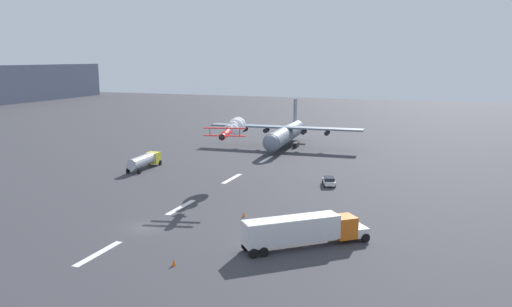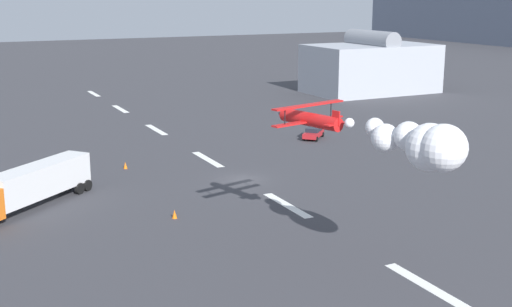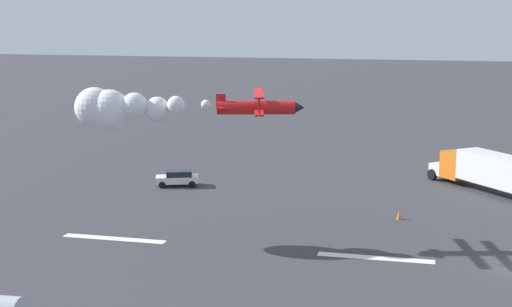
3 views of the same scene
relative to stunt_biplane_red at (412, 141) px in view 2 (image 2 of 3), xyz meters
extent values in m
plane|color=#38383D|center=(-28.02, 1.07, -9.69)|extent=(440.00, 440.00, 0.00)
cube|color=white|center=(-95.71, 1.07, -9.69)|extent=(8.00, 0.90, 0.01)
cube|color=white|center=(-76.37, 1.07, -9.69)|extent=(8.00, 0.90, 0.01)
cube|color=white|center=(-57.03, 1.07, -9.69)|extent=(8.00, 0.90, 0.01)
cube|color=white|center=(-37.69, 1.07, -9.69)|extent=(8.00, 0.90, 0.01)
cube|color=white|center=(-18.35, 1.07, -9.69)|extent=(8.00, 0.90, 0.01)
cube|color=white|center=(0.99, 1.07, -9.69)|extent=(8.00, 0.90, 0.01)
cylinder|color=red|center=(-9.13, -2.11, 0.06)|extent=(5.77, 2.39, 1.02)
cube|color=red|center=(-9.33, -2.15, -0.09)|extent=(2.29, 6.75, 0.12)
cube|color=red|center=(-9.33, -2.15, 1.11)|extent=(2.29, 6.75, 0.12)
cylinder|color=black|center=(-8.74, -4.46, 0.51)|extent=(0.08, 0.08, 1.21)
cylinder|color=black|center=(-9.91, 0.15, 0.51)|extent=(0.08, 0.08, 1.21)
cube|color=red|center=(-6.65, -1.48, 0.51)|extent=(0.70, 0.27, 1.10)
cube|color=red|center=(-6.65, -1.48, 0.11)|extent=(1.07, 2.09, 0.08)
cone|color=black|center=(-12.23, -2.89, 0.06)|extent=(0.89, 1.01, 0.87)
sphere|color=white|center=(-5.65, -0.99, 0.31)|extent=(0.70, 0.70, 0.70)
sphere|color=white|center=(-3.60, -0.31, 0.31)|extent=(1.29, 1.29, 1.29)
sphere|color=white|center=(-2.06, -0.55, -0.10)|extent=(1.87, 1.87, 1.87)
sphere|color=white|center=(-0.57, 0.15, 0.22)|extent=(1.91, 1.91, 1.91)
sphere|color=white|center=(2.46, 0.43, 0.05)|extent=(2.94, 2.94, 2.94)
sphere|color=white|center=(1.31, 0.34, -0.14)|extent=(3.03, 3.03, 3.03)
cube|color=silver|center=(-28.62, -18.99, -7.39)|extent=(9.31, 10.35, 2.80)
cylinder|color=black|center=(-30.20, -15.19, -9.14)|extent=(0.98, 1.07, 1.10)
cylinder|color=black|center=(-30.98, -14.27, -9.14)|extent=(0.98, 1.07, 1.10)
cylinder|color=black|center=(-32.11, -16.81, -9.14)|extent=(0.98, 1.07, 1.10)
cylinder|color=black|center=(-32.88, -15.89, -9.14)|extent=(0.98, 1.07, 1.10)
cube|color=#B21E23|center=(-42.19, 17.97, -9.05)|extent=(4.34, 4.40, 0.65)
cube|color=#1E232D|center=(-42.33, 18.11, -8.45)|extent=(3.02, 3.04, 0.55)
cylinder|color=black|center=(-40.48, 17.49, -9.37)|extent=(0.60, 0.61, 0.64)
cylinder|color=black|center=(-42.61, 19.69, -9.37)|extent=(0.60, 0.61, 0.64)
cylinder|color=black|center=(-41.77, 16.24, -9.37)|extent=(0.60, 0.61, 0.64)
cylinder|color=black|center=(-43.90, 18.44, -9.37)|extent=(0.60, 0.61, 0.64)
cube|color=#9EA3AD|center=(-74.28, 49.66, -5.12)|extent=(14.53, 24.15, 9.15)
cylinder|color=gray|center=(-74.28, 49.66, 0.35)|extent=(13.56, 3.77, 3.60)
cone|color=orange|center=(-37.73, -8.65, -9.32)|extent=(0.44, 0.44, 0.75)
cone|color=orange|center=(-19.38, -9.38, -9.32)|extent=(0.44, 0.44, 0.75)
camera|label=1|loc=(-82.71, -34.65, 12.11)|focal=35.81mm
camera|label=2|loc=(33.45, -27.31, 9.25)|focal=47.60mm
camera|label=3|loc=(-22.16, 52.00, 7.01)|focal=53.79mm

